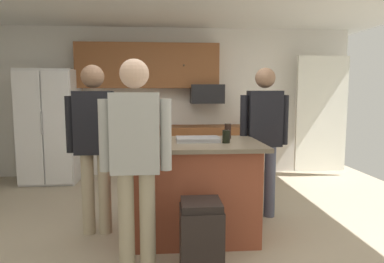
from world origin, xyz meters
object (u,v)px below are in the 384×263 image
Objects in this scene: tumbler_amber at (226,137)px; kitchen_island at (194,188)px; microwave_over_range at (207,94)px; glass_dark_ale at (147,132)px; person_elder_center at (136,152)px; person_guest_by_door at (264,132)px; person_host_foreground at (95,137)px; trash_bin at (201,237)px; glass_short_whisky at (228,131)px; serving_tray at (198,139)px; refrigerator at (51,126)px.

kitchen_island is at bearing 163.40° from tumbler_amber.
microwave_over_range reaches higher than glass_dark_ale.
person_elder_center is 1.81m from person_guest_by_door.
person_guest_by_door is (1.38, 1.17, 0.02)m from person_elder_center.
trash_bin is at bearing -34.55° from person_host_foreground.
glass_short_whisky is 0.39m from serving_tray.
person_host_foreground is 2.87× the size of trash_bin.
kitchen_island is (-0.42, -2.43, -0.96)m from microwave_over_range.
microwave_over_range is at bearing 68.09° from glass_dark_ale.
refrigerator is at bearing 140.90° from glass_short_whisky.
tumbler_amber is at bearing -92.47° from microwave_over_range.
glass_dark_ale is at bearing 33.80° from person_elder_center.
refrigerator is 3.29× the size of microwave_over_range.
refrigerator reaches higher than glass_dark_ale.
glass_dark_ale reaches higher than glass_short_whisky.
person_host_foreground is (1.16, -2.20, 0.10)m from refrigerator.
refrigerator is at bearing 124.33° from person_host_foreground.
microwave_over_range is 0.32× the size of person_host_foreground.
glass_dark_ale is 1.31× the size of tumbler_amber.
person_guest_by_door is at bearing -77.54° from microwave_over_range.
kitchen_island is 0.64m from tumbler_amber.
serving_tray is (0.57, 0.76, -0.01)m from person_elder_center.
person_host_foreground is at bearing -62.09° from refrigerator.
person_elder_center reaches higher than kitchen_island.
kitchen_island is 0.79m from trash_bin.
serving_tray is at bearing -99.05° from microwave_over_range.
refrigerator is at bearing -177.40° from microwave_over_range.
glass_short_whisky is at bearing 3.11° from glass_dark_ale.
glass_dark_ale is at bearing -111.91° from microwave_over_range.
trash_bin is (-0.32, -0.67, -0.74)m from tumbler_amber.
microwave_over_range is 0.32× the size of person_guest_by_door.
glass_dark_ale is at bearing 116.96° from trash_bin.
microwave_over_range is at bearing 87.53° from tumbler_amber.
person_host_foreground reaches higher than serving_tray.
tumbler_amber is (-0.07, -0.32, -0.02)m from glass_short_whisky.
person_elder_center is at bearing -134.01° from glass_short_whisky.
microwave_over_range is 0.92× the size of trash_bin.
glass_short_whisky is at bearing -39.10° from refrigerator.
serving_tray is (-0.35, -0.18, -0.06)m from glass_short_whisky.
glass_short_whisky is 1.27× the size of tumbler_amber.
person_host_foreground is at bearing 66.93° from person_elder_center.
trash_bin is at bearing -111.56° from glass_short_whisky.
person_host_foreground reaches higher than kitchen_island.
person_elder_center is 13.45× the size of tumbler_amber.
person_guest_by_door reaches higher than glass_short_whisky.
kitchen_island is 8.26× the size of glass_short_whisky.
glass_dark_ale is 1.30m from trash_bin.
person_host_foreground is 0.54m from glass_dark_ale.
person_elder_center is (0.49, -0.83, -0.01)m from person_host_foreground.
serving_tray reaches higher than kitchen_island.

